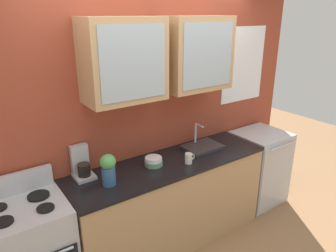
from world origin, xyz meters
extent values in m
plane|color=#936B47|center=(0.00, 0.00, 0.00)|extent=(10.00, 10.00, 0.00)
cube|color=#993D28|center=(0.00, 0.35, 1.32)|extent=(3.83, 0.10, 2.64)
cube|color=tan|center=(-0.39, 0.13, 1.93)|extent=(0.69, 0.35, 0.70)
cube|color=#9EADB7|center=(-0.39, -0.05, 1.93)|extent=(0.58, 0.01, 0.59)
cube|color=tan|center=(0.39, 0.13, 1.93)|extent=(0.69, 0.35, 0.70)
cube|color=#9EADB7|center=(0.39, -0.05, 1.93)|extent=(0.58, 0.01, 0.59)
cube|color=white|center=(1.27, 0.30, 1.72)|extent=(0.67, 0.01, 0.87)
cube|color=tan|center=(0.00, 0.00, 0.45)|extent=(2.05, 0.59, 0.89)
cube|color=black|center=(0.00, 0.00, 0.91)|extent=(2.07, 0.61, 0.03)
cube|color=silver|center=(-1.36, 0.25, 1.01)|extent=(0.60, 0.04, 0.18)
cylinder|color=black|center=(-1.50, -0.10, 0.93)|extent=(0.14, 0.14, 0.02)
cylinder|color=black|center=(-1.22, -0.10, 0.93)|extent=(0.13, 0.13, 0.02)
cylinder|color=black|center=(-1.22, 0.10, 0.93)|extent=(0.17, 0.17, 0.02)
cube|color=#2D2D30|center=(0.48, 0.08, 0.94)|extent=(0.41, 0.30, 0.03)
cylinder|color=silver|center=(0.48, 0.20, 1.06)|extent=(0.02, 0.02, 0.21)
cylinder|color=silver|center=(0.48, 0.14, 1.17)|extent=(0.02, 0.12, 0.02)
cylinder|color=#669972|center=(-0.17, 0.04, 0.95)|extent=(0.17, 0.17, 0.05)
cylinder|color=white|center=(-0.17, 0.04, 0.98)|extent=(0.16, 0.16, 0.05)
cylinder|color=#33598C|center=(-0.67, -0.05, 1.01)|extent=(0.11, 0.11, 0.17)
sphere|color=#4C994C|center=(-0.67, -0.05, 1.13)|extent=(0.13, 0.13, 0.13)
cylinder|color=silver|center=(0.13, -0.12, 0.97)|extent=(0.07, 0.07, 0.10)
torus|color=silver|center=(0.17, -0.12, 0.98)|extent=(0.06, 0.01, 0.06)
cube|color=silver|center=(1.37, 0.00, 0.46)|extent=(0.60, 0.56, 0.92)
cube|color=silver|center=(1.37, -0.28, 0.46)|extent=(0.57, 0.01, 0.83)
cylinder|color=silver|center=(1.37, -0.31, 0.86)|extent=(0.45, 0.02, 0.02)
cube|color=#B7B7BC|center=(-0.80, 0.19, 0.94)|extent=(0.17, 0.20, 0.03)
cylinder|color=black|center=(-0.80, 0.17, 1.01)|extent=(0.11, 0.11, 0.11)
cube|color=#B7B7BC|center=(-0.80, 0.26, 1.08)|extent=(0.15, 0.06, 0.26)
camera|label=1|loc=(-1.61, -2.26, 2.31)|focal=33.65mm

